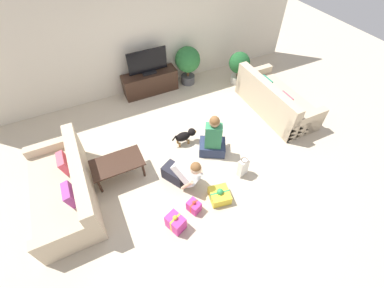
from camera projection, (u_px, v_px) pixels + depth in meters
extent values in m
plane|color=beige|center=(190.00, 153.00, 5.31)|extent=(16.00, 16.00, 0.00)
cube|color=beige|center=(141.00, 39.00, 5.94)|extent=(8.40, 0.06, 2.60)
cube|color=#C6B293|center=(65.00, 193.00, 4.42)|extent=(0.94, 2.04, 0.41)
cube|color=#C6B293|center=(79.00, 172.00, 4.23)|extent=(0.20, 2.04, 0.42)
cube|color=#C6B293|center=(56.00, 153.00, 4.93)|extent=(0.94, 0.16, 0.59)
cube|color=#C6B293|center=(71.00, 240.00, 3.79)|extent=(0.94, 0.16, 0.59)
cube|color=#E5566B|center=(65.00, 163.00, 4.42)|extent=(0.18, 0.34, 0.32)
cube|color=#9E4293|center=(70.00, 195.00, 4.00)|extent=(0.18, 0.34, 0.32)
cube|color=#C6B293|center=(276.00, 103.00, 6.09)|extent=(0.94, 2.04, 0.41)
cube|color=#C6B293|center=(267.00, 93.00, 5.68)|extent=(0.20, 2.04, 0.42)
cube|color=#C6B293|center=(305.00, 124.00, 5.46)|extent=(0.94, 0.16, 0.59)
cube|color=#C6B293|center=(254.00, 79.00, 6.60)|extent=(0.94, 0.16, 0.59)
cube|color=#E5566B|center=(284.00, 101.00, 5.57)|extent=(0.18, 0.34, 0.32)
cube|color=#288E6B|center=(264.00, 84.00, 5.99)|extent=(0.18, 0.34, 0.32)
cube|color=#382319|center=(117.00, 163.00, 4.64)|extent=(0.93, 0.53, 0.03)
cylinder|color=#382319|center=(100.00, 186.00, 4.55)|extent=(0.04, 0.04, 0.37)
cylinder|color=#382319|center=(143.00, 170.00, 4.79)|extent=(0.04, 0.04, 0.37)
cylinder|color=#382319|center=(95.00, 169.00, 4.80)|extent=(0.04, 0.04, 0.37)
cylinder|color=#382319|center=(137.00, 155.00, 5.03)|extent=(0.04, 0.04, 0.37)
cube|color=#382319|center=(150.00, 82.00, 6.53)|extent=(1.37, 0.43, 0.55)
cube|color=black|center=(149.00, 72.00, 6.31)|extent=(0.34, 0.20, 0.05)
cube|color=black|center=(147.00, 61.00, 6.08)|extent=(0.97, 0.03, 0.56)
cylinder|color=beige|center=(237.00, 79.00, 6.95)|extent=(0.35, 0.35, 0.19)
cylinder|color=brown|center=(238.00, 73.00, 6.81)|extent=(0.06, 0.06, 0.16)
sphere|color=#1E5628|center=(239.00, 63.00, 6.58)|extent=(0.54, 0.54, 0.54)
cylinder|color=#4C4C51|center=(188.00, 79.00, 6.92)|extent=(0.36, 0.36, 0.22)
cylinder|color=brown|center=(188.00, 72.00, 6.77)|extent=(0.06, 0.06, 0.19)
sphere|color=#286B33|center=(188.00, 60.00, 6.50)|extent=(0.64, 0.64, 0.64)
cube|color=#23232D|center=(175.00, 173.00, 4.79)|extent=(0.47, 0.52, 0.28)
cube|color=white|center=(187.00, 171.00, 4.46)|extent=(0.52, 0.59, 0.46)
sphere|color=beige|center=(196.00, 169.00, 4.23)|extent=(0.20, 0.20, 0.20)
sphere|color=brown|center=(196.00, 167.00, 4.21)|extent=(0.18, 0.18, 0.18)
cylinder|color=beige|center=(187.00, 185.00, 4.48)|extent=(0.18, 0.26, 0.40)
cylinder|color=beige|center=(196.00, 174.00, 4.64)|extent=(0.18, 0.26, 0.40)
cube|color=#283351|center=(212.00, 147.00, 5.26)|extent=(0.65, 0.60, 0.24)
cube|color=#338456|center=(213.00, 136.00, 4.93)|extent=(0.38, 0.33, 0.54)
sphere|color=tan|center=(215.00, 122.00, 4.67)|extent=(0.20, 0.20, 0.20)
sphere|color=brown|center=(215.00, 121.00, 4.64)|extent=(0.19, 0.19, 0.19)
cylinder|color=tan|center=(220.00, 132.00, 5.12)|extent=(0.18, 0.25, 0.06)
cylinder|color=tan|center=(207.00, 131.00, 5.13)|extent=(0.18, 0.25, 0.06)
ellipsoid|color=black|center=(183.00, 137.00, 5.34)|extent=(0.33, 0.18, 0.20)
sphere|color=black|center=(192.00, 132.00, 5.36)|extent=(0.17, 0.17, 0.17)
sphere|color=olive|center=(195.00, 132.00, 5.39)|extent=(0.07, 0.07, 0.07)
cylinder|color=black|center=(174.00, 138.00, 5.26)|extent=(0.11, 0.03, 0.12)
cylinder|color=olive|center=(189.00, 142.00, 5.45)|extent=(0.04, 0.04, 0.10)
cylinder|color=olive|center=(186.00, 138.00, 5.51)|extent=(0.04, 0.04, 0.10)
cylinder|color=olive|center=(180.00, 145.00, 5.39)|extent=(0.04, 0.04, 0.10)
cylinder|color=olive|center=(178.00, 141.00, 5.45)|extent=(0.04, 0.04, 0.10)
cube|color=yellow|center=(220.00, 195.00, 4.52)|extent=(0.40, 0.40, 0.19)
cube|color=#2D934C|center=(220.00, 195.00, 4.52)|extent=(0.34, 0.09, 0.19)
sphere|color=#2D934C|center=(220.00, 192.00, 4.43)|extent=(0.12, 0.12, 0.12)
cube|color=#CC3389|center=(176.00, 223.00, 4.13)|extent=(0.31, 0.35, 0.29)
cube|color=yellow|center=(176.00, 223.00, 4.13)|extent=(0.21, 0.11, 0.29)
sphere|color=yellow|center=(175.00, 218.00, 4.00)|extent=(0.08, 0.08, 0.08)
cube|color=#CC3389|center=(194.00, 206.00, 4.36)|extent=(0.24, 0.27, 0.21)
cube|color=red|center=(194.00, 206.00, 4.36)|extent=(0.18, 0.10, 0.22)
sphere|color=red|center=(194.00, 202.00, 4.27)|extent=(0.06, 0.06, 0.06)
cube|color=white|center=(243.00, 167.00, 4.80)|extent=(0.22, 0.16, 0.41)
torus|color=#4C3823|center=(245.00, 160.00, 4.63)|extent=(0.16, 0.16, 0.01)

